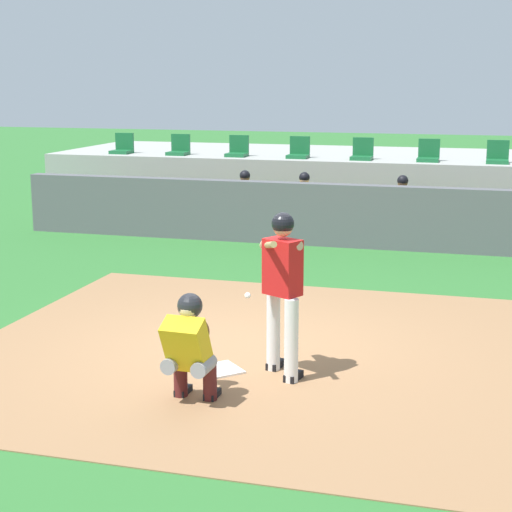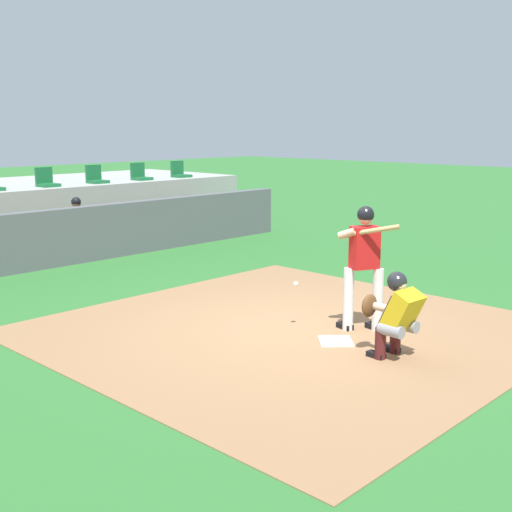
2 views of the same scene
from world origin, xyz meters
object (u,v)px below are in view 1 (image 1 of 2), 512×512
home_plate (219,370)px  dugout_player_1 (303,203)px  catcher_crouched (190,344)px  stadium_seat_2 (238,150)px  stadium_seat_4 (362,153)px  dugout_player_0 (243,201)px  stadium_seat_3 (299,152)px  stadium_seat_0 (123,148)px  stadium_seat_6 (498,157)px  stadium_seat_5 (428,155)px  stadium_seat_1 (179,149)px  dugout_player_2 (401,207)px  batter_at_plate (282,284)px

home_plate → dugout_player_1: bearing=96.2°
home_plate → catcher_crouched: bearing=-89.8°
stadium_seat_2 → stadium_seat_4: size_ratio=1.00×
dugout_player_0 → stadium_seat_3: size_ratio=2.71×
stadium_seat_0 → stadium_seat_6: (8.67, 0.00, 0.00)m
stadium_seat_5 → dugout_player_0: bearing=-150.5°
dugout_player_1 → stadium_seat_2: stadium_seat_2 is taller
catcher_crouched → home_plate: bearing=90.2°
stadium_seat_1 → stadium_seat_3: 2.89m
stadium_seat_1 → stadium_seat_2: (1.44, 0.00, 0.00)m
home_plate → dugout_player_0: (-2.15, 8.14, 0.65)m
stadium_seat_6 → dugout_player_2: bearing=-131.3°
dugout_player_2 → stadium_seat_0: 7.23m
home_plate → stadium_seat_2: (-2.89, 10.18, 1.51)m
home_plate → stadium_seat_5: stadium_seat_5 is taller
home_plate → stadium_seat_1: stadium_seat_1 is taller
stadium_seat_1 → stadium_seat_5: 5.78m
stadium_seat_2 → stadium_seat_6: size_ratio=1.00×
batter_at_plate → stadium_seat_1: 11.31m
stadium_seat_6 → dugout_player_0: bearing=-158.0°
stadium_seat_0 → stadium_seat_1: same height
batter_at_plate → dugout_player_2: (0.41, 8.08, -0.36)m
stadium_seat_3 → stadium_seat_1: bearing=180.0°
dugout_player_0 → stadium_seat_5: stadium_seat_5 is taller
stadium_seat_2 → stadium_seat_3: bearing=0.0°
stadium_seat_1 → stadium_seat_3: size_ratio=1.00×
home_plate → stadium_seat_4: 10.29m
stadium_seat_0 → stadium_seat_5: bearing=0.0°
dugout_player_0 → dugout_player_2: bearing=0.0°
dugout_player_0 → dugout_player_1: 1.27m
home_plate → stadium_seat_0: 11.80m
stadium_seat_2 → stadium_seat_5: (4.33, 0.00, 0.00)m
home_plate → stadium_seat_3: size_ratio=0.92×
stadium_seat_2 → stadium_seat_6: same height
dugout_player_0 → stadium_seat_0: bearing=150.7°
home_plate → batter_at_plate: 1.23m
dugout_player_0 → dugout_player_1: same height
dugout_player_2 → stadium_seat_2: 4.56m
stadium_seat_5 → stadium_seat_6: same height
stadium_seat_4 → dugout_player_0: bearing=-136.6°
stadium_seat_4 → stadium_seat_0: bearing=180.0°
dugout_player_0 → stadium_seat_4: stadium_seat_4 is taller
stadium_seat_1 → stadium_seat_6: same height
stadium_seat_1 → stadium_seat_2: bearing=0.0°
stadium_seat_4 → stadium_seat_1: bearing=180.0°
stadium_seat_2 → catcher_crouched: bearing=-75.4°
stadium_seat_1 → batter_at_plate: bearing=-63.6°
batter_at_plate → dugout_player_1: (-1.58, 8.08, -0.36)m
batter_at_plate → stadium_seat_5: size_ratio=3.76×
stadium_seat_5 → stadium_seat_6: bearing=0.0°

